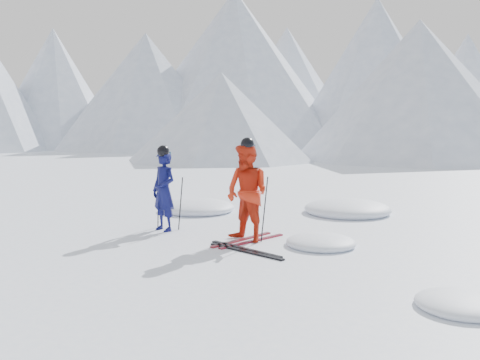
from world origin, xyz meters
The scene contains 12 objects.
ground centered at (0.00, 0.00, 0.00)m, with size 160.00×160.00×0.00m, color white.
skier_blue centered at (-2.82, -0.32, 0.86)m, with size 0.63×0.41×1.72m, color #0B0E47.
skier_red centered at (-0.80, -0.21, 0.96)m, with size 0.93×0.72×1.91m, color red.
pole_blue_left centered at (-3.12, -0.17, 0.57)m, with size 0.02×0.02×1.15m, color black.
pole_blue_right centered at (-2.57, -0.07, 0.57)m, with size 0.02×0.02×1.15m, color black.
pole_red_left centered at (-1.10, 0.04, 0.64)m, with size 0.02×0.02×1.27m, color black.
pole_red_right centered at (-0.50, -0.06, 0.64)m, with size 0.02×0.02×1.27m, color black.
ski_worn_left centered at (-0.92, -0.21, 0.01)m, with size 0.09×1.70×0.03m, color black.
ski_worn_right centered at (-0.68, -0.21, 0.01)m, with size 0.09×1.70×0.03m, color black.
ski_loose_a centered at (-0.46, -0.81, 0.01)m, with size 0.09×1.70×0.03m, color black.
ski_loose_b centered at (-0.36, -0.96, 0.01)m, with size 0.09×1.70×0.03m, color black.
snow_lumps centered at (-1.12, 2.48, 0.00)m, with size 8.60×7.37×0.49m.
Camera 1 is at (4.33, -8.47, 2.27)m, focal length 38.00 mm.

